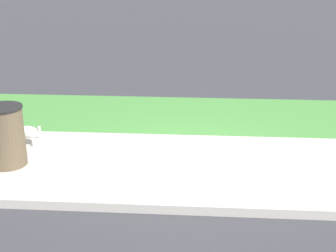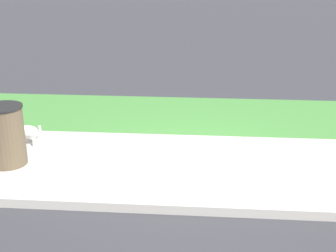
% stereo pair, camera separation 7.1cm
% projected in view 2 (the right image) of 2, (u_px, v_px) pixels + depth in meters
% --- Properties ---
extents(ground_plane, '(120.00, 120.00, 0.00)m').
position_uv_depth(ground_plane, '(189.00, 166.00, 6.83)').
color(ground_plane, '#38383D').
extents(sidewalk_pavement, '(18.00, 2.47, 0.01)m').
position_uv_depth(sidewalk_pavement, '(189.00, 166.00, 6.83)').
color(sidewalk_pavement, '#BCB7AD').
rests_on(sidewalk_pavement, ground).
extents(grass_verge, '(18.00, 2.28, 0.01)m').
position_uv_depth(grass_verge, '(193.00, 114.00, 9.05)').
color(grass_verge, '#47893D').
rests_on(grass_verge, ground).
extents(street_curb, '(18.00, 0.16, 0.12)m').
position_uv_depth(street_curb, '(184.00, 208.00, 5.58)').
color(street_curb, '#BCB7AD').
rests_on(street_curb, ground).
extents(small_white_dog, '(0.55, 0.27, 0.41)m').
position_uv_depth(small_white_dog, '(26.00, 131.00, 7.54)').
color(small_white_dog, white).
rests_on(small_white_dog, ground).
extents(trash_bin, '(0.57, 0.57, 0.90)m').
position_uv_depth(trash_bin, '(5.00, 136.00, 6.74)').
color(trash_bin, brown).
rests_on(trash_bin, ground).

